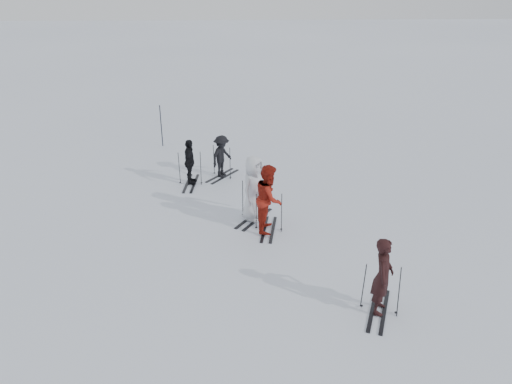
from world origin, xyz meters
TOP-DOWN VIEW (x-y plane):
  - ground at (0.00, 0.00)m, footprint 120.00×120.00m
  - skier_near_dark at (2.58, -3.30)m, footprint 0.64×0.77m
  - skier_red at (0.35, 0.52)m, footprint 0.90×1.08m
  - skier_grey at (-0.06, 1.22)m, footprint 1.06×1.16m
  - skier_uphill_left at (-2.19, 3.96)m, footprint 0.46×0.96m
  - skier_uphill_far at (-1.10, 4.60)m, footprint 1.03×1.13m
  - skis_near_dark at (2.58, -3.30)m, footprint 1.91×1.44m
  - skis_red at (0.35, 0.52)m, footprint 1.75×1.12m
  - skis_grey at (-0.06, 1.22)m, footprint 1.93×1.69m
  - skis_uphill_left at (-2.19, 3.96)m, footprint 1.75×1.03m
  - skis_uphill_far at (-1.10, 4.60)m, footprint 1.84×1.66m
  - piste_marker at (-3.71, 8.04)m, footprint 0.05×0.05m

SIDE VIEW (x-z plane):
  - ground at x=0.00m, z-range 0.00..0.00m
  - skis_red at x=0.35m, z-range 0.00..1.19m
  - skis_uphill_far at x=-1.10m, z-range 0.00..1.19m
  - skis_uphill_left at x=-2.19m, z-range 0.00..1.23m
  - skis_near_dark at x=2.58m, z-range 0.00..1.24m
  - skis_grey at x=-0.06m, z-range 0.00..1.25m
  - skier_uphill_far at x=-1.10m, z-range 0.00..1.52m
  - skier_uphill_left at x=-2.19m, z-range 0.00..1.59m
  - piste_marker at x=-3.71m, z-range 0.00..1.77m
  - skier_near_dark at x=2.58m, z-range 0.00..1.81m
  - skier_red at x=0.35m, z-range 0.00..1.99m
  - skier_grey at x=-0.06m, z-range 0.00..1.99m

